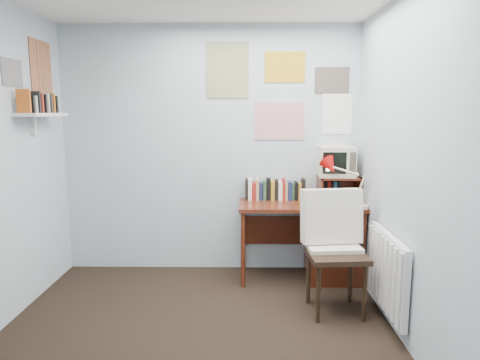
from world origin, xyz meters
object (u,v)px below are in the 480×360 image
object	(u,v)px
tv_riser	(339,189)
radiator	(387,272)
crt_tv	(336,160)
wall_shelf	(42,115)
desk_lamp	(363,186)
desk	(327,238)
desk_chair	(336,255)

from	to	relation	value
tv_riser	radiator	world-z (taller)	tv_riser
crt_tv	wall_shelf	bearing A→B (deg)	-167.67
desk_lamp	radiator	world-z (taller)	desk_lamp
desk	radiator	xyz separation A→B (m)	(0.29, -0.93, 0.01)
crt_tv	radiator	distance (m)	1.32
desk	desk_chair	distance (m)	0.75
desk_chair	wall_shelf	world-z (taller)	wall_shelf
desk_lamp	wall_shelf	distance (m)	2.92
crt_tv	desk_chair	bearing A→B (deg)	-98.56
tv_riser	crt_tv	distance (m)	0.29
desk	desk_lamp	world-z (taller)	desk_lamp
desk_lamp	desk_chair	bearing A→B (deg)	-129.28
desk_lamp	radiator	bearing A→B (deg)	-94.85
desk_lamp	tv_riser	size ratio (longest dim) A/B	1.04
desk_chair	crt_tv	size ratio (longest dim) A/B	2.86
desk_chair	wall_shelf	distance (m)	2.77
desk_chair	radiator	world-z (taller)	desk_chair
radiator	desk_chair	bearing A→B (deg)	151.81
tv_riser	desk	bearing A→B (deg)	-137.04
tv_riser	wall_shelf	xyz separation A→B (m)	(-2.69, -0.49, 0.74)
desk_lamp	tv_riser	world-z (taller)	desk_lamp
desk	crt_tv	xyz separation A→B (m)	(0.09, 0.13, 0.77)
tv_riser	wall_shelf	bearing A→B (deg)	-169.68
desk_lamp	crt_tv	size ratio (longest dim) A/B	1.22
desk_chair	desk_lamp	world-z (taller)	desk_lamp
desk	desk_chair	size ratio (longest dim) A/B	1.23
tv_riser	crt_tv	bearing A→B (deg)	147.57
desk	tv_riser	size ratio (longest dim) A/B	3.00
desk	wall_shelf	distance (m)	2.87
desk	desk_chair	bearing A→B (deg)	-95.15
desk	wall_shelf	bearing A→B (deg)	-171.60
crt_tv	desk_lamp	bearing A→B (deg)	-61.13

